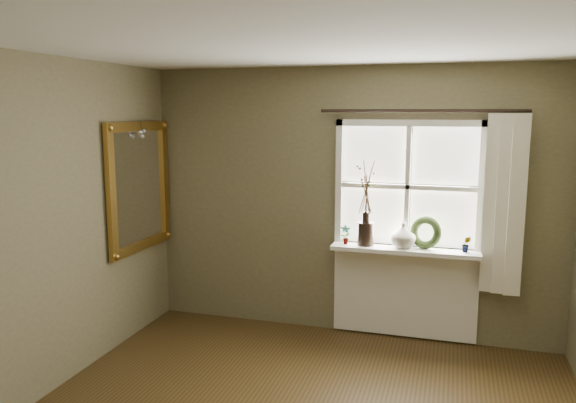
# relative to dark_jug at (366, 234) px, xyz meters

# --- Properties ---
(ceiling) EXTENTS (4.50, 4.50, 0.00)m
(ceiling) POSITION_rel_dark_jug_xyz_m (-0.18, -2.12, 1.57)
(ceiling) COLOR silver
(ceiling) RESTS_ON ground
(wall_back) EXTENTS (4.00, 0.10, 2.60)m
(wall_back) POSITION_rel_dark_jug_xyz_m (-0.18, 0.18, 0.27)
(wall_back) COLOR #6A6346
(wall_back) RESTS_ON ground
(window_frame) EXTENTS (1.36, 0.06, 1.24)m
(window_frame) POSITION_rel_dark_jug_xyz_m (0.37, 0.11, 0.45)
(window_frame) COLOR white
(window_frame) RESTS_ON wall_back
(window_sill) EXTENTS (1.36, 0.26, 0.04)m
(window_sill) POSITION_rel_dark_jug_xyz_m (0.37, 0.00, -0.13)
(window_sill) COLOR white
(window_sill) RESTS_ON wall_back
(window_apron) EXTENTS (1.36, 0.04, 0.88)m
(window_apron) POSITION_rel_dark_jug_xyz_m (0.37, 0.11, -0.57)
(window_apron) COLOR white
(window_apron) RESTS_ON ground
(dark_jug) EXTENTS (0.19, 0.19, 0.22)m
(dark_jug) POSITION_rel_dark_jug_xyz_m (0.00, 0.00, 0.00)
(dark_jug) COLOR black
(dark_jug) RESTS_ON window_sill
(cream_vase) EXTENTS (0.28, 0.28, 0.24)m
(cream_vase) POSITION_rel_dark_jug_xyz_m (0.35, 0.00, 0.01)
(cream_vase) COLOR beige
(cream_vase) RESTS_ON window_sill
(wreath) EXTENTS (0.34, 0.25, 0.32)m
(wreath) POSITION_rel_dark_jug_xyz_m (0.55, 0.04, 0.01)
(wreath) COLOR #2D3E1B
(wreath) RESTS_ON window_sill
(potted_plant_left) EXTENTS (0.11, 0.09, 0.18)m
(potted_plant_left) POSITION_rel_dark_jug_xyz_m (-0.19, 0.00, -0.02)
(potted_plant_left) COLOR #2D3E1B
(potted_plant_left) RESTS_ON window_sill
(potted_plant_right) EXTENTS (0.09, 0.08, 0.15)m
(potted_plant_right) POSITION_rel_dark_jug_xyz_m (0.91, 0.00, -0.04)
(potted_plant_right) COLOR #2D3E1B
(potted_plant_right) RESTS_ON window_sill
(curtain) EXTENTS (0.36, 0.12, 1.59)m
(curtain) POSITION_rel_dark_jug_xyz_m (1.21, 0.01, 0.33)
(curtain) COLOR beige
(curtain) RESTS_ON wall_back
(curtain_rod) EXTENTS (1.84, 0.03, 0.03)m
(curtain_rod) POSITION_rel_dark_jug_xyz_m (0.47, 0.05, 1.15)
(curtain_rod) COLOR black
(curtain_rod) RESTS_ON wall_back
(gilt_mirror) EXTENTS (0.10, 1.05, 1.25)m
(gilt_mirror) POSITION_rel_dark_jug_xyz_m (-2.15, -0.42, 0.43)
(gilt_mirror) COLOR white
(gilt_mirror) RESTS_ON wall_left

